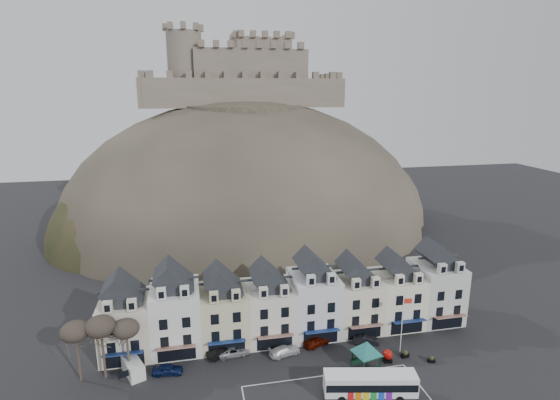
# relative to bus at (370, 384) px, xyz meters

# --- Properties ---
(coach_bay_markings) EXTENTS (22.00, 7.50, 0.01)m
(coach_bay_markings) POSITION_rel_bus_xyz_m (-3.99, 1.13, -1.73)
(coach_bay_markings) COLOR silver
(coach_bay_markings) RESTS_ON ground
(townhouse_terrace) EXTENTS (54.40, 9.35, 11.80)m
(townhouse_terrace) POSITION_rel_bus_xyz_m (-5.85, 15.85, 3.57)
(townhouse_terrace) COLOR beige
(townhouse_terrace) RESTS_ON ground
(castle_hill) EXTENTS (100.00, 76.00, 68.00)m
(castle_hill) POSITION_rel_bus_xyz_m (-4.74, 68.83, -1.62)
(castle_hill) COLOR #353029
(castle_hill) RESTS_ON ground
(castle) EXTENTS (50.20, 22.20, 22.00)m
(castle) POSITION_rel_bus_xyz_m (-5.48, 75.81, 38.46)
(castle) COLOR #645C4D
(castle) RESTS_ON ground
(tree_left_far) EXTENTS (3.61, 3.61, 8.24)m
(tree_left_far) POSITION_rel_bus_xyz_m (-34.99, 10.38, 5.17)
(tree_left_far) COLOR #352921
(tree_left_far) RESTS_ON ground
(tree_left_mid) EXTENTS (3.78, 3.78, 8.64)m
(tree_left_mid) POSITION_rel_bus_xyz_m (-31.99, 10.38, 5.51)
(tree_left_mid) COLOR #352921
(tree_left_mid) RESTS_ON ground
(tree_left_near) EXTENTS (3.43, 3.43, 7.84)m
(tree_left_near) POSITION_rel_bus_xyz_m (-28.99, 10.38, 4.82)
(tree_left_near) COLOR #352921
(tree_left_near) RESTS_ON ground
(bus) EXTENTS (11.40, 4.72, 3.14)m
(bus) POSITION_rel_bus_xyz_m (0.00, 0.00, 0.00)
(bus) COLOR #262628
(bus) RESTS_ON ground
(bus_shelter) EXTENTS (6.30, 6.30, 4.11)m
(bus_shelter) POSITION_rel_bus_xyz_m (1.65, 5.14, 1.45)
(bus_shelter) COLOR black
(bus_shelter) RESTS_ON ground
(red_buoy) EXTENTS (1.38, 1.38, 1.70)m
(red_buoy) POSITION_rel_bus_xyz_m (5.22, 6.15, -0.87)
(red_buoy) COLOR black
(red_buoy) RESTS_ON ground
(flagpole) EXTENTS (1.21, 0.29, 8.46)m
(flagpole) POSITION_rel_bus_xyz_m (8.10, 7.93, 3.10)
(flagpole) COLOR silver
(flagpole) RESTS_ON ground
(white_van) EXTENTS (3.48, 4.71, 1.97)m
(white_van) POSITION_rel_bus_xyz_m (-28.53, 10.25, -0.75)
(white_van) COLOR white
(white_van) RESTS_ON ground
(planter_west) EXTENTS (1.05, 0.70, 0.96)m
(planter_west) POSITION_rel_bus_xyz_m (11.01, 4.71, -1.27)
(planter_west) COLOR black
(planter_west) RESTS_ON ground
(planter_east) EXTENTS (1.15, 0.76, 1.09)m
(planter_east) POSITION_rel_bus_xyz_m (8.01, 6.50, -1.21)
(planter_east) COLOR black
(planter_east) RESTS_ON ground
(car_navy) EXTENTS (4.07, 1.95, 1.34)m
(car_navy) POSITION_rel_bus_xyz_m (-24.15, 9.38, -1.06)
(car_navy) COLOR #0E1A46
(car_navy) RESTS_ON ground
(car_black) EXTENTS (4.76, 2.98, 1.48)m
(car_black) POSITION_rel_bus_xyz_m (-16.79, 11.88, -0.99)
(car_black) COLOR black
(car_black) RESTS_ON ground
(car_silver) EXTENTS (4.68, 2.54, 1.27)m
(car_silver) POSITION_rel_bus_xyz_m (-15.26, 11.88, -1.10)
(car_silver) COLOR #A8AAB0
(car_silver) RESTS_ON ground
(car_white) EXTENTS (4.78, 2.88, 1.30)m
(car_white) POSITION_rel_bus_xyz_m (-8.24, 10.49, -1.08)
(car_white) COLOR silver
(car_white) RESTS_ON ground
(car_maroon) EXTENTS (4.58, 3.32, 1.45)m
(car_maroon) POSITION_rel_bus_xyz_m (-3.14, 11.88, -1.01)
(car_maroon) COLOR #500E04
(car_maroon) RESTS_ON ground
(car_charcoal) EXTENTS (4.02, 2.35, 1.25)m
(car_charcoal) POSITION_rel_bus_xyz_m (4.01, 10.74, -1.11)
(car_charcoal) COLOR black
(car_charcoal) RESTS_ON ground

